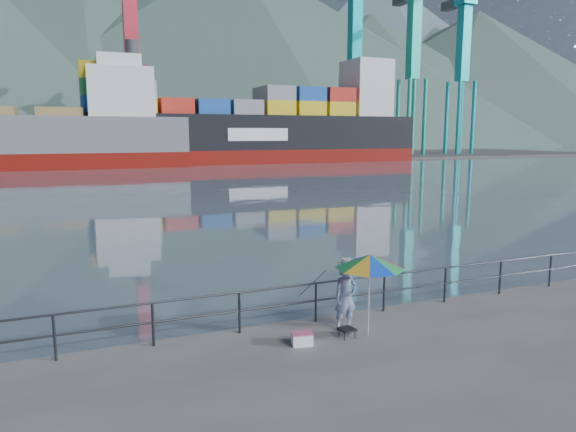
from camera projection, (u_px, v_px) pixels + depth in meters
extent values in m
cube|color=slate|center=(97.00, 152.00, 129.95)|extent=(500.00, 280.00, 0.00)
cube|color=#514F4C|center=(158.00, 158.00, 99.82)|extent=(200.00, 40.00, 0.40)
cylinder|color=#2D3033|center=(279.00, 288.00, 12.43)|extent=(22.00, 0.05, 0.05)
cylinder|color=#2D3033|center=(279.00, 306.00, 12.50)|extent=(22.00, 0.05, 0.05)
cube|color=#2D3033|center=(279.00, 308.00, 12.51)|extent=(22.00, 0.06, 1.00)
cone|color=#385147|center=(85.00, 54.00, 193.13)|extent=(282.88, 282.88, 68.00)
cone|color=#385147|center=(234.00, 50.00, 219.01)|extent=(332.80, 332.80, 80.00)
cone|color=#385147|center=(370.00, 79.00, 251.01)|extent=(257.92, 257.92, 62.00)
cone|color=#385147|center=(476.00, 77.00, 280.92)|extent=(291.20, 291.20, 70.00)
cube|color=gray|center=(158.00, 137.00, 98.28)|extent=(6.00, 2.40, 7.80)
cube|color=orange|center=(192.00, 151.00, 101.11)|extent=(6.00, 2.40, 2.60)
cube|color=yellow|center=(224.00, 144.00, 103.31)|extent=(6.00, 2.40, 5.20)
cube|color=#267F3F|center=(255.00, 137.00, 105.52)|extent=(6.00, 2.40, 7.80)
cube|color=yellow|center=(284.00, 143.00, 108.14)|extent=(6.00, 2.40, 5.20)
cube|color=#267F3F|center=(312.00, 137.00, 110.34)|extent=(6.00, 2.40, 7.80)
cube|color=#194CA5|center=(339.00, 149.00, 113.17)|extent=(6.00, 2.40, 2.60)
cube|color=red|center=(365.00, 143.00, 115.38)|extent=(6.00, 2.40, 5.20)
cube|color=#194CA5|center=(389.00, 142.00, 117.79)|extent=(6.00, 2.40, 5.20)
cube|color=red|center=(156.00, 144.00, 101.23)|extent=(6.00, 2.40, 5.20)
cube|color=gray|center=(189.00, 144.00, 103.65)|extent=(6.00, 2.40, 5.20)
cube|color=red|center=(221.00, 150.00, 106.27)|extent=(6.00, 2.40, 2.60)
cube|color=#194CA5|center=(250.00, 137.00, 108.26)|extent=(6.00, 2.40, 7.80)
cube|color=red|center=(279.00, 137.00, 110.68)|extent=(6.00, 2.40, 7.80)
cube|color=red|center=(306.00, 143.00, 113.30)|extent=(6.00, 2.40, 5.20)
cube|color=red|center=(333.00, 148.00, 115.92)|extent=(6.00, 2.40, 2.60)
cube|color=orange|center=(358.00, 148.00, 118.33)|extent=(6.00, 2.40, 2.60)
cube|color=#267F3F|center=(382.00, 142.00, 120.53)|extent=(6.00, 2.40, 5.20)
cube|color=gray|center=(154.00, 137.00, 103.77)|extent=(6.00, 2.40, 7.80)
cube|color=red|center=(186.00, 143.00, 106.39)|extent=(6.00, 2.40, 5.20)
imported|color=#2F4D86|center=(345.00, 297.00, 12.32)|extent=(0.60, 0.40, 1.62)
cylinder|color=white|center=(369.00, 299.00, 11.92)|extent=(0.04, 0.04, 1.80)
cone|color=blue|center=(370.00, 261.00, 11.77)|extent=(1.94, 1.94, 0.33)
cube|color=black|center=(347.00, 329.00, 11.91)|extent=(0.39, 0.39, 0.05)
cube|color=#2D3033|center=(347.00, 334.00, 11.93)|extent=(0.29, 0.29, 0.18)
cube|color=white|center=(302.00, 339.00, 11.51)|extent=(0.51, 0.39, 0.26)
cylinder|color=black|center=(311.00, 318.00, 13.22)|extent=(0.03, 1.68, 1.18)
cube|color=#6C0E08|center=(0.00, 162.00, 70.03)|extent=(50.19, 8.69, 2.50)
cube|color=silver|center=(120.00, 93.00, 74.44)|extent=(9.00, 7.30, 7.00)
cube|color=#6C0E08|center=(249.00, 157.00, 86.60)|extent=(58.80, 9.80, 2.50)
cube|color=black|center=(249.00, 133.00, 85.95)|extent=(58.80, 9.80, 5.60)
cube|color=silver|center=(366.00, 89.00, 93.00)|extent=(7.00, 7.84, 10.00)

